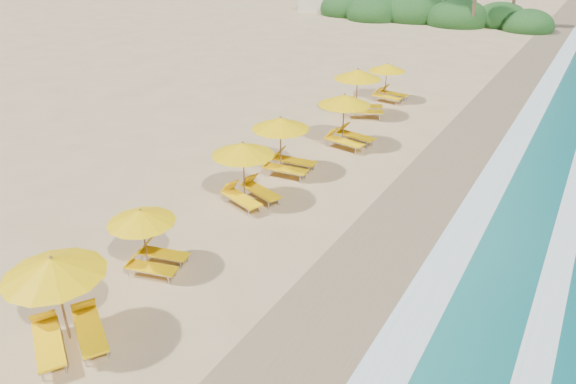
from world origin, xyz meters
The scene contains 11 objects.
ground centered at (0.00, 0.00, 0.00)m, with size 160.00×160.00×0.00m, color tan.
wet_sand centered at (4.00, 0.00, 0.01)m, with size 4.00×160.00×0.01m, color #8E7754.
surf_foam centered at (6.70, 0.00, 0.03)m, with size 4.00×160.00×0.01m.
station_2 centered at (-1.61, -7.95, 1.39)m, with size 3.36×3.36×2.48m.
station_3 centered at (-2.12, -4.50, 1.15)m, with size 2.54×2.45×2.05m.
station_4 centered at (-2.12, 0.59, 1.34)m, with size 3.04×2.97×2.39m.
station_5 centered at (-2.29, 3.62, 1.38)m, with size 2.82×2.66×2.46m.
station_6 centered at (-1.40, 7.74, 1.40)m, with size 2.96×2.82×2.50m.
station_7 centered at (-2.64, 12.16, 1.47)m, with size 3.41×3.38×2.62m.
station_8 centered at (-2.37, 15.64, 1.25)m, with size 2.61×2.47×2.23m.
treeline centered at (-9.94, 45.51, 1.00)m, with size 25.80×8.80×9.74m.
Camera 1 is at (8.25, -13.94, 9.32)m, focal length 33.13 mm.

